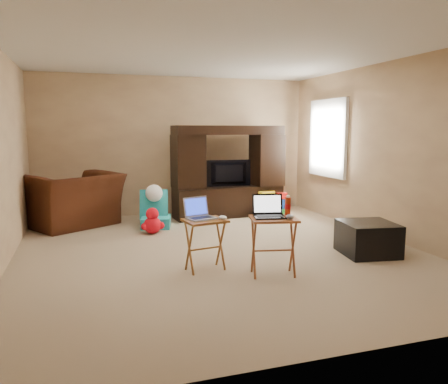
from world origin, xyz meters
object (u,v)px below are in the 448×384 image
object	(u,v)px
television	(229,174)
push_toy	(269,202)
entertainment_center	(229,171)
tray_table_left	(205,245)
mouse_left	(223,218)
child_rocker	(156,209)
mouse_right	(290,217)
laptop_left	(202,209)
laptop_right	(270,206)
recliner	(73,200)
water_bottle	(288,206)
tray_table_right	(273,247)
plush_toy	(152,221)
ottoman	(368,238)

from	to	relation	value
television	push_toy	world-z (taller)	television
entertainment_center	tray_table_left	distance (m)	3.11
push_toy	mouse_left	bearing A→B (deg)	-139.50
child_rocker	mouse_right	size ratio (longest dim) A/B	4.68
push_toy	laptop_left	size ratio (longest dim) A/B	2.07
mouse_left	laptop_left	bearing A→B (deg)	154.93
child_rocker	laptop_right	xyz separation A→B (m)	(0.80, -2.66, 0.45)
recliner	laptop_left	size ratio (longest dim) A/B	4.39
laptop_right	television	bearing A→B (deg)	91.51
laptop_left	child_rocker	bearing A→B (deg)	77.47
entertainment_center	mouse_right	size ratio (longest dim) A/B	15.46
laptop_left	laptop_right	distance (m)	0.75
laptop_right	water_bottle	distance (m)	0.25
push_toy	laptop_right	world-z (taller)	laptop_right
tray_table_right	laptop_left	distance (m)	0.88
tray_table_left	tray_table_right	distance (m)	0.76
tray_table_left	laptop_left	world-z (taller)	laptop_left
entertainment_center	plush_toy	size ratio (longest dim) A/B	4.93
push_toy	mouse_right	xyz separation A→B (m)	(-1.16, -3.21, 0.42)
entertainment_center	laptop_left	bearing A→B (deg)	-118.16
plush_toy	entertainment_center	bearing A→B (deg)	31.75
entertainment_center	ottoman	distance (m)	3.04
laptop_right	mouse_right	bearing A→B (deg)	-27.23
child_rocker	plush_toy	world-z (taller)	child_rocker
television	mouse_right	distance (m)	3.31
plush_toy	tray_table_right	xyz separation A→B (m)	(0.95, -2.27, 0.11)
recliner	plush_toy	xyz separation A→B (m)	(1.14, -0.92, -0.23)
plush_toy	mouse_right	world-z (taller)	mouse_right
tray_table_right	child_rocker	bearing A→B (deg)	119.69
plush_toy	water_bottle	distance (m)	2.53
laptop_left	entertainment_center	bearing A→B (deg)	49.56
recliner	ottoman	world-z (taller)	recliner
plush_toy	mouse_left	size ratio (longest dim) A/B	3.44
ottoman	mouse_left	size ratio (longest dim) A/B	5.42
plush_toy	tray_table_right	bearing A→B (deg)	-67.24
push_toy	laptop_right	bearing A→B (deg)	-130.59
tray_table_left	water_bottle	size ratio (longest dim) A/B	2.96
tray_table_left	mouse_right	world-z (taller)	mouse_right
television	push_toy	size ratio (longest dim) A/B	1.32
ottoman	laptop_right	xyz separation A→B (m)	(-1.50, -0.35, 0.55)
recliner	tray_table_right	size ratio (longest dim) A/B	2.09
child_rocker	tray_table_left	xyz separation A→B (m)	(0.19, -2.29, -0.01)
entertainment_center	child_rocker	bearing A→B (deg)	-163.57
recliner	mouse_left	size ratio (longest dim) A/B	11.31
laptop_left	mouse_left	world-z (taller)	laptop_left
recliner	water_bottle	size ratio (longest dim) A/B	6.80
recliner	tray_table_right	world-z (taller)	recliner
plush_toy	mouse_right	distance (m)	2.67
television	mouse_right	bearing A→B (deg)	86.60
television	tray_table_right	size ratio (longest dim) A/B	1.30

